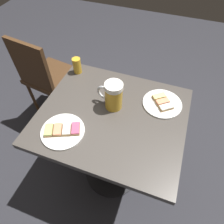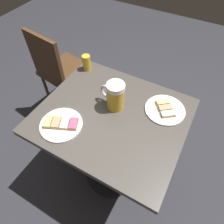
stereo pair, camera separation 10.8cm
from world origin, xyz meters
TOP-DOWN VIEW (x-y plane):
  - ground_plane at (0.00, 0.00)m, footprint 6.00×6.00m
  - cafe_table at (0.00, 0.00)m, footprint 0.69×0.80m
  - plate_near at (-0.19, 0.20)m, footprint 0.22×0.22m
  - plate_far at (0.17, -0.24)m, footprint 0.22×0.22m
  - beer_mug at (0.06, 0.02)m, footprint 0.10×0.15m
  - beer_glass_small at (0.26, 0.33)m, footprint 0.05×0.05m
  - cafe_chair at (0.39, 0.74)m, footprint 0.43×0.43m

SIDE VIEW (x-z plane):
  - ground_plane at x=0.00m, z-range 0.00..0.00m
  - cafe_chair at x=0.39m, z-range 0.07..0.94m
  - cafe_table at x=0.00m, z-range 0.21..0.97m
  - plate_far at x=0.17m, z-range 0.75..0.78m
  - plate_near at x=-0.19m, z-range 0.76..0.79m
  - beer_glass_small at x=0.26m, z-range 0.76..0.86m
  - beer_mug at x=0.06m, z-range 0.76..0.93m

